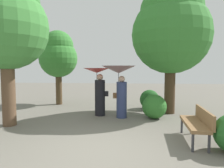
% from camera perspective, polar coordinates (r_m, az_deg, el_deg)
% --- Properties ---
extents(ground_plane, '(40.00, 40.00, 0.00)m').
position_cam_1_polar(ground_plane, '(4.86, -4.11, -17.91)').
color(ground_plane, '#6B665B').
extents(person_left, '(1.06, 1.06, 1.85)m').
position_cam_1_polar(person_left, '(7.89, -3.80, -0.05)').
color(person_left, black).
rests_on(person_left, ground).
extents(person_right, '(1.26, 1.26, 1.94)m').
position_cam_1_polar(person_right, '(7.51, 2.14, 1.43)').
color(person_right, navy).
rests_on(person_right, ground).
extents(park_bench, '(0.60, 1.53, 0.83)m').
position_cam_1_polar(park_bench, '(5.59, 22.85, -9.74)').
color(park_bench, '#38383D').
rests_on(park_bench, ground).
extents(tree_near_left, '(2.62, 2.62, 4.98)m').
position_cam_1_polar(tree_near_left, '(7.41, -27.68, 15.68)').
color(tree_near_left, brown).
rests_on(tree_near_left, ground).
extents(tree_near_right, '(3.12, 3.12, 5.28)m').
position_cam_1_polar(tree_near_right, '(8.72, 16.25, 14.88)').
color(tree_near_right, '#42301E').
rests_on(tree_near_right, ground).
extents(tree_mid_left, '(1.91, 1.91, 3.72)m').
position_cam_1_polar(tree_mid_left, '(10.66, -14.85, 7.95)').
color(tree_mid_left, '#4C3823').
rests_on(tree_mid_left, ground).
extents(bush_path_right, '(0.87, 0.87, 0.87)m').
position_cam_1_polar(bush_path_right, '(9.35, 10.47, -4.28)').
color(bush_path_right, '#235B23').
rests_on(bush_path_right, ground).
extents(bush_behind_bench, '(0.89, 0.89, 0.89)m').
position_cam_1_polar(bush_behind_bench, '(7.63, 11.78, -6.21)').
color(bush_behind_bench, '#2D6B28').
rests_on(bush_behind_bench, ground).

